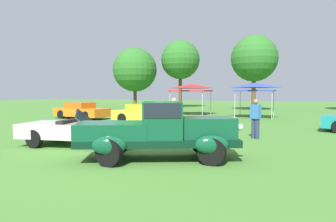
% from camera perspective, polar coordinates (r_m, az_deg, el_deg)
% --- Properties ---
extents(ground_plane, '(120.00, 120.00, 0.00)m').
position_cam_1_polar(ground_plane, '(9.17, -6.11, -8.79)').
color(ground_plane, '#42752D').
extents(feature_pickup_truck, '(4.78, 3.24, 1.70)m').
position_cam_1_polar(feature_pickup_truck, '(8.55, -1.74, -3.75)').
color(feature_pickup_truck, black).
rests_on(feature_pickup_truck, ground_plane).
extents(neighbor_convertible, '(4.46, 2.46, 1.40)m').
position_cam_1_polar(neighbor_convertible, '(11.34, -16.59, -3.56)').
color(neighbor_convertible, silver).
rests_on(neighbor_convertible, ground_plane).
extents(show_car_orange, '(4.58, 2.34, 1.22)m').
position_cam_1_polar(show_car_orange, '(22.86, -16.60, 0.06)').
color(show_car_orange, orange).
rests_on(show_car_orange, ground_plane).
extents(show_car_yellow, '(4.34, 1.92, 1.22)m').
position_cam_1_polar(show_car_yellow, '(18.88, -4.47, -0.53)').
color(show_car_yellow, yellow).
rests_on(show_car_yellow, ground_plane).
extents(spectator_near_truck, '(0.40, 0.47, 1.69)m').
position_cam_1_polar(spectator_near_truck, '(14.94, 1.17, -0.41)').
color(spectator_near_truck, '#383838').
rests_on(spectator_near_truck, ground_plane).
extents(spectator_by_row, '(0.47, 0.40, 1.69)m').
position_cam_1_polar(spectator_by_row, '(12.94, 16.66, -1.19)').
color(spectator_by_row, '#283351').
rests_on(spectator_by_row, ground_plane).
extents(canopy_tent_left_field, '(3.17, 3.17, 2.71)m').
position_cam_1_polar(canopy_tent_left_field, '(25.72, 4.50, 4.65)').
color(canopy_tent_left_field, '#B7B7BC').
rests_on(canopy_tent_left_field, ground_plane).
extents(canopy_tent_center_field, '(2.88, 2.88, 2.71)m').
position_cam_1_polar(canopy_tent_center_field, '(23.35, 16.60, 4.61)').
color(canopy_tent_center_field, '#B7B7BC').
rests_on(canopy_tent_center_field, ground_plane).
extents(treeline_far_left, '(5.71, 5.71, 7.76)m').
position_cam_1_polar(treeline_far_left, '(38.66, -6.46, 7.97)').
color(treeline_far_left, brown).
rests_on(treeline_far_left, ground_plane).
extents(treeline_mid_left, '(4.97, 4.97, 8.65)m').
position_cam_1_polar(treeline_mid_left, '(38.29, 2.42, 9.89)').
color(treeline_mid_left, brown).
rests_on(treeline_mid_left, ground_plane).
extents(treeline_center, '(4.88, 4.88, 7.99)m').
position_cam_1_polar(treeline_center, '(32.74, 16.42, 9.74)').
color(treeline_center, brown).
rests_on(treeline_center, ground_plane).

